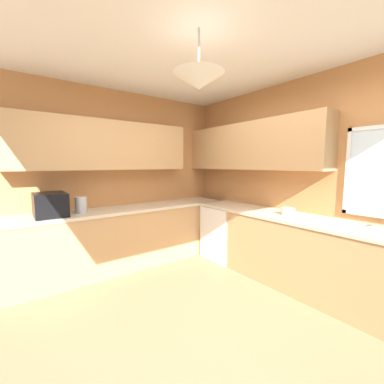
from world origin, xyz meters
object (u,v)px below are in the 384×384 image
Objects in this scene: dishwasher at (226,232)px; kettle at (81,205)px; microwave at (50,204)px; bowl at (288,211)px.

dishwasher is 3.87× the size of kettle.
dishwasher is at bearing 74.68° from microwave.
kettle is 2.70m from bowl.
microwave is 0.35m from kettle.
dishwasher is 2.23m from kettle.
microwave is at bearing -125.48° from bowl.
kettle is (-0.64, -2.06, 0.57)m from dishwasher.
kettle is 1.29× the size of bowl.
dishwasher is at bearing 72.71° from kettle.
microwave is 3.00m from bowl.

